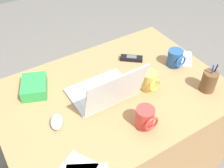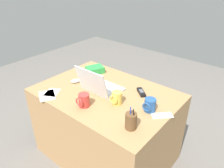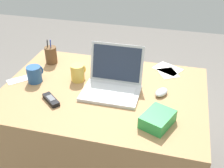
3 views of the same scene
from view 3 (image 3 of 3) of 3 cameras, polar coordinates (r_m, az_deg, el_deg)
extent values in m
cube|color=#A87C4F|center=(1.90, -1.66, -10.46)|extent=(1.21, 0.85, 0.73)
cube|color=silver|center=(1.63, -0.31, -1.88)|extent=(0.33, 0.23, 0.02)
cube|color=silver|center=(1.65, -0.13, -1.19)|extent=(0.27, 0.11, 0.00)
cube|color=silver|center=(1.57, -0.96, -2.97)|extent=(0.09, 0.05, 0.00)
cube|color=silver|center=(1.69, 0.94, 4.23)|extent=(0.32, 0.07, 0.23)
cube|color=#283347|center=(1.69, 0.90, 4.19)|extent=(0.29, 0.05, 0.20)
ellipsoid|color=silver|center=(1.66, 9.94, -1.63)|extent=(0.09, 0.11, 0.03)
cylinder|color=#E0BC4C|center=(1.76, -6.96, 2.25)|extent=(0.08, 0.08, 0.11)
torus|color=#E0BC4C|center=(1.80, -6.44, 3.13)|extent=(0.08, 0.01, 0.08)
cylinder|color=#26518C|center=(1.80, -15.42, 1.89)|extent=(0.09, 0.09, 0.10)
torus|color=#26518C|center=(1.83, -14.73, 2.79)|extent=(0.07, 0.01, 0.07)
cylinder|color=#C63833|center=(1.87, 0.13, 4.43)|extent=(0.09, 0.09, 0.11)
torus|color=#C63833|center=(1.91, 0.50, 5.24)|extent=(0.08, 0.01, 0.08)
cube|color=black|center=(1.61, -12.21, -3.13)|extent=(0.13, 0.12, 0.02)
cube|color=#595B60|center=(1.61, -12.26, -2.75)|extent=(0.07, 0.06, 0.00)
cylinder|color=brown|center=(2.00, -12.21, 5.72)|extent=(0.08, 0.08, 0.12)
cylinder|color=#1933B2|center=(1.98, -12.21, 6.77)|extent=(0.02, 0.01, 0.15)
cylinder|color=black|center=(1.99, -12.83, 6.71)|extent=(0.01, 0.02, 0.14)
cube|color=green|center=(1.43, 9.19, -7.03)|extent=(0.18, 0.20, 0.06)
cube|color=white|center=(1.94, 11.18, 3.05)|extent=(0.21, 0.19, 0.00)
cube|color=white|center=(1.87, -18.10, 0.87)|extent=(0.16, 0.16, 0.00)
cube|color=white|center=(1.89, 11.24, 2.18)|extent=(0.16, 0.17, 0.00)
camera|label=1|loc=(2.22, 21.71, 32.30)|focal=42.94mm
camera|label=2|loc=(2.94, -18.41, 31.59)|focal=34.47mm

